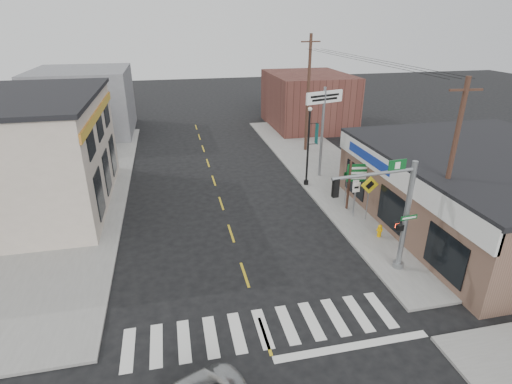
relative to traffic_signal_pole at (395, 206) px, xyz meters
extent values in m
plane|color=black|center=(-6.55, -2.87, -3.40)|extent=(140.00, 140.00, 0.00)
cube|color=gray|center=(2.45, 10.13, -3.34)|extent=(6.00, 38.00, 0.13)
cube|color=gray|center=(-15.55, 10.13, -3.34)|extent=(6.00, 38.00, 0.13)
cube|color=gold|center=(-6.55, 5.13, -3.40)|extent=(0.12, 56.00, 0.01)
cube|color=silver|center=(-6.55, -2.47, -3.40)|extent=(11.00, 2.20, 0.01)
cube|color=brown|center=(7.95, 3.13, -1.40)|extent=(12.00, 14.00, 4.00)
cube|color=brown|center=(5.45, 27.13, -0.60)|extent=(8.00, 10.00, 5.60)
cube|color=slate|center=(-17.55, 29.13, -0.20)|extent=(9.00, 10.00, 6.40)
cylinder|color=gray|center=(0.65, 0.00, -0.61)|extent=(0.25, 0.25, 5.32)
cylinder|color=gray|center=(-1.30, 0.00, 1.70)|extent=(3.90, 0.14, 0.14)
cube|color=black|center=(-3.05, 0.00, 1.30)|extent=(0.25, 0.20, 0.80)
cube|color=#0D4C1E|center=(0.65, -0.22, -0.52)|extent=(0.84, 0.04, 0.20)
cube|color=#0D4C1E|center=(-0.24, 0.00, 1.96)|extent=(0.84, 0.05, 0.49)
cube|color=black|center=(0.40, -0.05, -1.10)|extent=(0.28, 0.23, 0.28)
cube|color=#482D21|center=(0.93, 6.45, -1.71)|extent=(0.11, 0.11, 3.11)
cube|color=#482D21|center=(2.37, 6.45, -1.71)|extent=(0.11, 0.11, 3.11)
cube|color=#0D5328|center=(1.65, 6.39, -0.94)|extent=(1.78, 0.05, 1.11)
cylinder|color=#EEA700|center=(1.18, 2.83, -2.98)|extent=(0.20, 0.20, 0.57)
sphere|color=#EEA700|center=(1.18, 2.83, -2.67)|extent=(0.23, 0.23, 0.23)
cylinder|color=gray|center=(1.40, 4.85, -2.02)|extent=(0.06, 0.06, 2.50)
cube|color=yellow|center=(1.40, 4.82, -1.07)|extent=(1.06, 0.03, 1.06)
cylinder|color=black|center=(-0.25, 10.70, -0.62)|extent=(0.14, 0.14, 5.31)
sphere|color=silver|center=(-0.25, 10.70, 2.09)|extent=(0.29, 0.29, 0.29)
cube|color=#12514D|center=(0.31, 10.70, 0.40)|extent=(0.02, 0.56, 1.43)
cylinder|color=gray|center=(1.31, 12.19, -0.02)|extent=(0.19, 0.19, 6.51)
cube|color=white|center=(1.31, 12.19, 2.54)|extent=(3.06, 0.18, 0.81)
cylinder|color=black|center=(3.85, 1.14, -1.75)|extent=(0.19, 0.19, 3.04)
ellipsoid|color=#1A3813|center=(4.26, 0.55, -2.81)|extent=(1.23, 1.23, 0.92)
ellipsoid|color=black|center=(4.41, 3.63, -2.82)|extent=(1.19, 1.19, 0.89)
cylinder|color=#4C3623|center=(2.95, 0.66, 1.06)|extent=(0.23, 0.23, 8.66)
cube|color=#4C3623|center=(2.95, 0.66, 4.82)|extent=(1.51, 0.09, 0.09)
cylinder|color=#462D21|center=(2.36, 18.48, 1.60)|extent=(0.25, 0.25, 9.74)
cube|color=#462D21|center=(2.36, 18.48, 5.83)|extent=(1.69, 0.11, 0.11)
camera|label=1|loc=(-9.38, -14.12, 7.62)|focal=28.00mm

